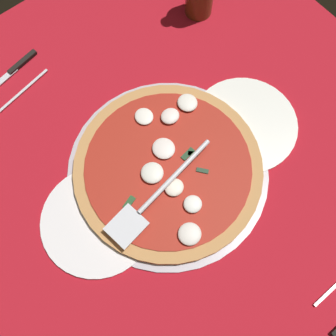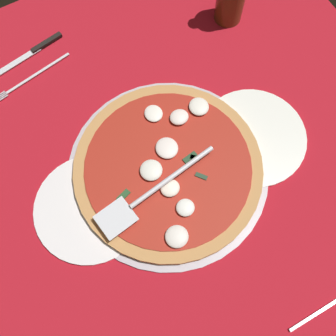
{
  "view_description": "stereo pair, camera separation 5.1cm",
  "coord_description": "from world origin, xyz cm",
  "px_view_note": "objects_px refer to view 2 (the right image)",
  "views": [
    {
      "loc": [
        20.43,
        25.17,
        81.57
      ],
      "look_at": [
        1.74,
        2.32,
        1.9
      ],
      "focal_mm": 43.21,
      "sensor_mm": 36.0,
      "label": 1
    },
    {
      "loc": [
        16.22,
        28.05,
        81.57
      ],
      "look_at": [
        1.74,
        2.32,
        1.9
      ],
      "focal_mm": 43.21,
      "sensor_mm": 36.0,
      "label": 2
    }
  ],
  "objects_px": {
    "dinner_plate_left": "(253,137)",
    "pizza": "(168,168)",
    "dinner_plate_right": "(90,208)",
    "place_setting_near": "(32,65)",
    "pizza_server": "(151,192)",
    "place_setting_far": "(336,322)"
  },
  "relations": [
    {
      "from": "dinner_plate_left",
      "to": "pizza",
      "type": "relative_size",
      "value": 0.59
    },
    {
      "from": "dinner_plate_right",
      "to": "place_setting_near",
      "type": "height_order",
      "value": "place_setting_near"
    },
    {
      "from": "pizza",
      "to": "place_setting_near",
      "type": "relative_size",
      "value": 1.86
    },
    {
      "from": "dinner_plate_left",
      "to": "pizza_server",
      "type": "distance_m",
      "value": 0.26
    },
    {
      "from": "pizza",
      "to": "pizza_server",
      "type": "bearing_deg",
      "value": 31.82
    },
    {
      "from": "dinner_plate_left",
      "to": "pizza",
      "type": "distance_m",
      "value": 0.2
    },
    {
      "from": "pizza",
      "to": "place_setting_far",
      "type": "height_order",
      "value": "pizza"
    },
    {
      "from": "pizza_server",
      "to": "place_setting_far",
      "type": "height_order",
      "value": "pizza_server"
    },
    {
      "from": "dinner_plate_left",
      "to": "place_setting_far",
      "type": "xyz_separation_m",
      "value": [
        0.07,
        0.4,
        -0.0
      ]
    },
    {
      "from": "place_setting_near",
      "to": "place_setting_far",
      "type": "distance_m",
      "value": 0.85
    },
    {
      "from": "dinner_plate_left",
      "to": "place_setting_far",
      "type": "bearing_deg",
      "value": 79.33
    },
    {
      "from": "pizza_server",
      "to": "place_setting_near",
      "type": "bearing_deg",
      "value": -86.0
    },
    {
      "from": "pizza_server",
      "to": "place_setting_far",
      "type": "xyz_separation_m",
      "value": [
        -0.18,
        0.38,
        -0.04
      ]
    },
    {
      "from": "dinner_plate_left",
      "to": "place_setting_far",
      "type": "height_order",
      "value": "place_setting_far"
    },
    {
      "from": "dinner_plate_right",
      "to": "place_setting_far",
      "type": "bearing_deg",
      "value": 125.82
    },
    {
      "from": "pizza",
      "to": "pizza_server",
      "type": "distance_m",
      "value": 0.07
    },
    {
      "from": "dinner_plate_left",
      "to": "pizza",
      "type": "height_order",
      "value": "pizza"
    },
    {
      "from": "dinner_plate_left",
      "to": "place_setting_near",
      "type": "height_order",
      "value": "place_setting_near"
    },
    {
      "from": "dinner_plate_right",
      "to": "pizza_server",
      "type": "distance_m",
      "value": 0.13
    },
    {
      "from": "dinner_plate_right",
      "to": "place_setting_near",
      "type": "relative_size",
      "value": 1.09
    },
    {
      "from": "place_setting_far",
      "to": "pizza",
      "type": "bearing_deg",
      "value": 106.97
    },
    {
      "from": "pizza_server",
      "to": "place_setting_near",
      "type": "distance_m",
      "value": 0.44
    }
  ]
}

